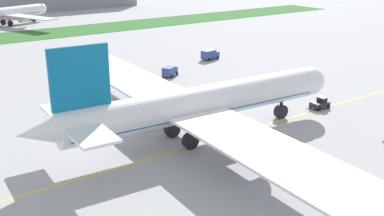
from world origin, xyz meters
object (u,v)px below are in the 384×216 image
Objects in this scene: pushback_tug at (320,103)px; service_truck_baggage_loader at (170,71)px; airliner_foreground at (196,104)px; ground_crew_wingwalker_port at (174,119)px; service_truck_fuel_bowser at (210,54)px; parked_airliner_far_right at (9,13)px; traffic_cone_near_nose at (383,141)px.

pushback_tug is 40.03m from service_truck_baggage_loader.
airliner_foreground is at bearing 176.50° from pushback_tug.
ground_crew_wingwalker_port is (0.90, 8.10, -5.14)m from airliner_foreground.
pushback_tug is 48.48m from service_truck_fuel_bowser.
parked_airliner_far_right is at bearing 86.28° from ground_crew_wingwalker_port.
service_truck_baggage_loader is at bearing 105.91° from pushback_tug.
parked_airliner_far_right is (-19.76, 148.77, 4.07)m from pushback_tug.
service_truck_fuel_bowser is (37.71, 37.73, 0.56)m from ground_crew_wingwalker_port.
service_truck_baggage_loader is (-5.67, 56.16, 1.12)m from traffic_cone_near_nose.
service_truck_fuel_bowser is 105.17m from parked_airliner_far_right.
service_truck_fuel_bowser is at bearing 79.38° from pushback_tug.
airliner_foreground is at bearing -96.31° from ground_crew_wingwalker_port.
service_truck_baggage_loader is at bearing 58.08° from ground_crew_wingwalker_port.
ground_crew_wingwalker_port is at bearing -93.72° from parked_airliner_far_right.
service_truck_fuel_bowser is (14.23, 65.31, 1.24)m from traffic_cone_near_nose.
service_truck_baggage_loader is 0.09× the size of parked_airliner_far_right.
airliner_foreground is 30.16m from pushback_tug.
parked_airliner_far_right is (9.91, 146.95, -1.01)m from airliner_foreground.
ground_crew_wingwalker_port is 36.22m from traffic_cone_near_nose.
service_truck_baggage_loader is (18.70, 36.68, -4.71)m from airliner_foreground.
pushback_tug is at bearing -82.43° from parked_airliner_far_right.
ground_crew_wingwalker_port is 0.32× the size of service_truck_baggage_loader.
pushback_tug is at bearing -3.50° from airliner_foreground.
parked_airliner_far_right is (-8.79, 110.27, 3.70)m from service_truck_baggage_loader.
service_truck_fuel_bowser is (19.90, 9.15, 0.12)m from service_truck_baggage_loader.
service_truck_fuel_bowser is (38.60, 45.83, -4.58)m from airliner_foreground.
service_truck_baggage_loader is at bearing -155.31° from service_truck_fuel_bowser.
ground_crew_wingwalker_port is 0.03× the size of parked_airliner_far_right.
airliner_foreground is 31.74m from traffic_cone_near_nose.
ground_crew_wingwalker_port is at bearing -134.98° from service_truck_fuel_bowser.
parked_airliner_far_right is at bearing 94.97° from traffic_cone_near_nose.
service_truck_baggage_loader reaches higher than pushback_tug.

